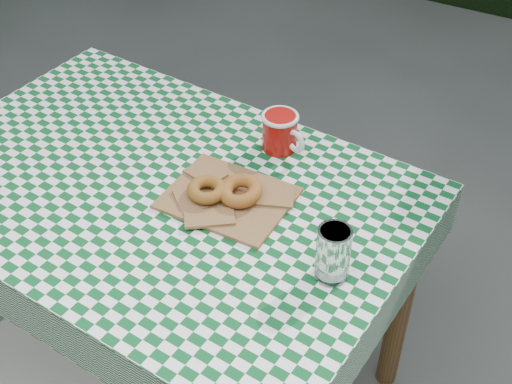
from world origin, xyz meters
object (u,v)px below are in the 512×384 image
(paper_bag, at_px, (228,197))
(coffee_mug, at_px, (280,132))
(drinking_glass, at_px, (333,254))
(table, at_px, (170,292))

(paper_bag, height_order, coffee_mug, coffee_mug)
(paper_bag, relative_size, drinking_glass, 2.22)
(table, xyz_separation_m, coffee_mug, (0.18, 0.28, 0.43))
(paper_bag, distance_m, drinking_glass, 0.33)
(drinking_glass, bearing_deg, coffee_mug, 131.70)
(coffee_mug, bearing_deg, drinking_glass, -29.88)
(table, bearing_deg, coffee_mug, 60.79)
(table, xyz_separation_m, drinking_glass, (0.48, -0.06, 0.44))
(paper_bag, distance_m, coffee_mug, 0.24)
(paper_bag, xyz_separation_m, drinking_glass, (0.31, -0.10, 0.06))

